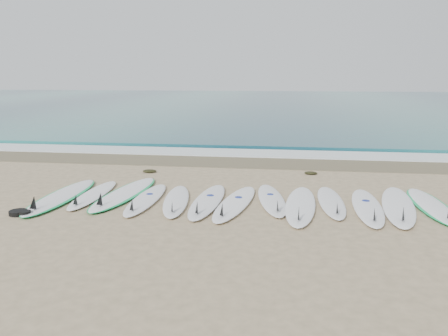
# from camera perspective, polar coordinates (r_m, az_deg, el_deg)

# --- Properties ---
(ground) EXTENTS (120.00, 120.00, 0.00)m
(ground) POSITION_cam_1_polar(r_m,az_deg,el_deg) (8.77, 1.89, -4.52)
(ground) COLOR tan
(ocean) EXTENTS (120.00, 55.00, 0.03)m
(ocean) POSITION_cam_1_polar(r_m,az_deg,el_deg) (40.94, 6.77, 8.53)
(ocean) COLOR #216369
(ocean) RESTS_ON ground
(wet_sand_band) EXTENTS (120.00, 1.80, 0.01)m
(wet_sand_band) POSITION_cam_1_polar(r_m,az_deg,el_deg) (12.73, 3.84, 0.75)
(wet_sand_band) COLOR brown
(wet_sand_band) RESTS_ON ground
(foam_band) EXTENTS (120.00, 1.40, 0.04)m
(foam_band) POSITION_cam_1_polar(r_m,az_deg,el_deg) (14.10, 4.26, 1.92)
(foam_band) COLOR silver
(foam_band) RESTS_ON ground
(wave_crest) EXTENTS (120.00, 1.00, 0.10)m
(wave_crest) POSITION_cam_1_polar(r_m,az_deg,el_deg) (15.57, 4.62, 2.99)
(wave_crest) COLOR #216369
(wave_crest) RESTS_ON ground
(surfboard_0) EXTENTS (0.72, 2.86, 0.36)m
(surfboard_0) POSITION_cam_1_polar(r_m,az_deg,el_deg) (9.61, -20.56, -3.47)
(surfboard_0) COLOR white
(surfboard_0) RESTS_ON ground
(surfboard_1) EXTENTS (0.56, 2.34, 0.30)m
(surfboard_1) POSITION_cam_1_polar(r_m,az_deg,el_deg) (9.52, -16.81, -3.36)
(surfboard_1) COLOR white
(surfboard_1) RESTS_ON ground
(surfboard_2) EXTENTS (0.94, 2.90, 0.36)m
(surfboard_2) POSITION_cam_1_polar(r_m,az_deg,el_deg) (9.45, -12.94, -3.25)
(surfboard_2) COLOR white
(surfboard_2) RESTS_ON ground
(surfboard_3) EXTENTS (0.53, 2.40, 0.31)m
(surfboard_3) POSITION_cam_1_polar(r_m,az_deg,el_deg) (8.93, -10.23, -4.04)
(surfboard_3) COLOR white
(surfboard_3) RESTS_ON ground
(surfboard_4) EXTENTS (0.85, 2.37, 0.30)m
(surfboard_4) POSITION_cam_1_polar(r_m,az_deg,el_deg) (8.75, -6.29, -4.26)
(surfboard_4) COLOR white
(surfboard_4) RESTS_ON ground
(surfboard_5) EXTENTS (0.61, 2.58, 0.33)m
(surfboard_5) POSITION_cam_1_polar(r_m,az_deg,el_deg) (8.65, -2.24, -4.35)
(surfboard_5) COLOR white
(surfboard_5) RESTS_ON ground
(surfboard_6) EXTENTS (0.89, 2.64, 0.33)m
(surfboard_6) POSITION_cam_1_polar(r_m,az_deg,el_deg) (8.51, 1.37, -4.61)
(surfboard_6) COLOR white
(surfboard_6) RESTS_ON ground
(surfboard_7) EXTENTS (0.86, 2.43, 0.31)m
(surfboard_7) POSITION_cam_1_polar(r_m,az_deg,el_deg) (8.81, 6.28, -4.13)
(surfboard_7) COLOR white
(surfboard_7) RESTS_ON ground
(surfboard_8) EXTENTS (0.75, 2.77, 0.35)m
(surfboard_8) POSITION_cam_1_polar(r_m,az_deg,el_deg) (8.50, 9.95, -4.81)
(surfboard_8) COLOR white
(surfboard_8) RESTS_ON ground
(surfboard_9) EXTENTS (0.54, 2.34, 0.30)m
(surfboard_9) POSITION_cam_1_polar(r_m,az_deg,el_deg) (8.86, 13.85, -4.33)
(surfboard_9) COLOR white
(surfboard_9) RESTS_ON ground
(surfboard_10) EXTENTS (0.67, 2.59, 0.33)m
(surfboard_10) POSITION_cam_1_polar(r_m,az_deg,el_deg) (8.72, 18.26, -4.85)
(surfboard_10) COLOR white
(surfboard_10) RESTS_ON ground
(surfboard_11) EXTENTS (1.06, 2.91, 0.36)m
(surfboard_11) POSITION_cam_1_polar(r_m,az_deg,el_deg) (8.97, 21.82, -4.59)
(surfboard_11) COLOR white
(surfboard_11) RESTS_ON ground
(surfboard_12) EXTENTS (0.62, 2.53, 0.32)m
(surfboard_12) POSITION_cam_1_polar(r_m,az_deg,el_deg) (9.30, 25.49, -4.43)
(surfboard_12) COLOR white
(surfboard_12) RESTS_ON ground
(seaweed_near) EXTENTS (0.36, 0.28, 0.07)m
(seaweed_near) POSITION_cam_1_polar(r_m,az_deg,el_deg) (11.58, -9.70, -0.39)
(seaweed_near) COLOR black
(seaweed_near) RESTS_ON ground
(seaweed_far) EXTENTS (0.33, 0.26, 0.06)m
(seaweed_far) POSITION_cam_1_polar(r_m,az_deg,el_deg) (11.43, 11.28, -0.63)
(seaweed_far) COLOR black
(seaweed_far) RESTS_ON ground
(leash_coil) EXTENTS (0.46, 0.36, 0.11)m
(leash_coil) POSITION_cam_1_polar(r_m,az_deg,el_deg) (8.80, -25.13, -5.29)
(leash_coil) COLOR black
(leash_coil) RESTS_ON ground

